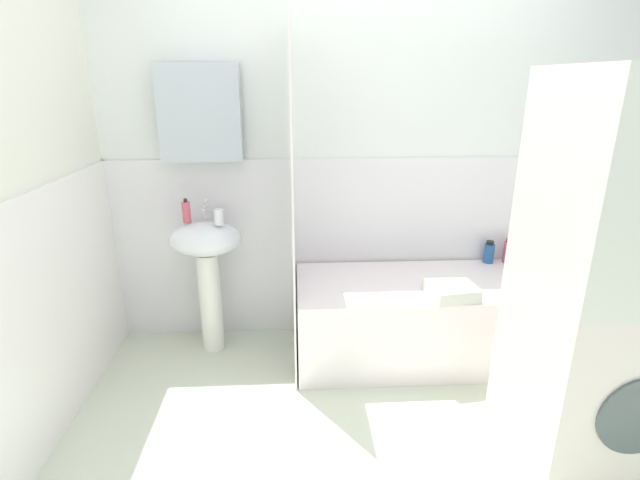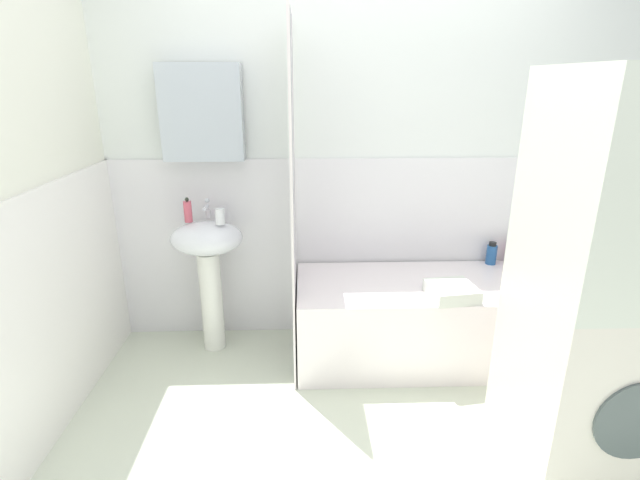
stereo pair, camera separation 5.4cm
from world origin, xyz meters
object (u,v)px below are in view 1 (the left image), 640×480
at_px(body_wash_bottle, 508,251).
at_px(towel_folded, 451,290).
at_px(toothbrush_cup, 219,217).
at_px(shampoo_bottle, 489,253).
at_px(sink, 207,258).
at_px(bathtub, 418,318).
at_px(washer_dryer_stack, 609,288).
at_px(soap_dispenser, 186,212).

distance_m(body_wash_bottle, towel_folded, 0.74).
relative_size(toothbrush_cup, shampoo_bottle, 0.62).
bearing_deg(body_wash_bottle, sink, -176.13).
height_order(sink, bathtub, sink).
bearing_deg(bathtub, towel_folded, -62.04).
distance_m(sink, washer_dryer_stack, 2.12).
xyz_separation_m(soap_dispenser, washer_dryer_stack, (1.93, -1.06, -0.06)).
height_order(bathtub, towel_folded, towel_folded).
distance_m(toothbrush_cup, washer_dryer_stack, 2.00).
relative_size(bathtub, towel_folded, 6.09).
bearing_deg(soap_dispenser, bathtub, -6.57).
relative_size(soap_dispenser, body_wash_bottle, 0.91).
distance_m(body_wash_bottle, washer_dryer_stack, 1.22).
distance_m(sink, toothbrush_cup, 0.29).
bearing_deg(soap_dispenser, washer_dryer_stack, -28.90).
height_order(sink, washer_dryer_stack, washer_dryer_stack).
xyz_separation_m(soap_dispenser, bathtub, (1.41, -0.16, -0.67)).
height_order(sink, body_wash_bottle, sink).
bearing_deg(towel_folded, sink, 165.71).
distance_m(sink, bathtub, 1.37).
xyz_separation_m(toothbrush_cup, towel_folded, (1.32, -0.32, -0.36)).
xyz_separation_m(shampoo_bottle, towel_folded, (-0.41, -0.50, -0.03)).
bearing_deg(body_wash_bottle, toothbrush_cup, -174.78).
bearing_deg(shampoo_bottle, sink, -175.71).
bearing_deg(body_wash_bottle, shampoo_bottle, 177.95).
height_order(body_wash_bottle, washer_dryer_stack, washer_dryer_stack).
distance_m(soap_dispenser, body_wash_bottle, 2.10).
height_order(sink, shampoo_bottle, sink).
relative_size(soap_dispenser, shampoo_bottle, 1.00).
relative_size(towel_folded, washer_dryer_stack, 0.14).
distance_m(towel_folded, washer_dryer_stack, 0.86).
xyz_separation_m(bathtub, towel_folded, (0.11, -0.21, 0.29)).
bearing_deg(shampoo_bottle, bathtub, -151.60).
bearing_deg(towel_folded, soap_dispenser, 166.10).
height_order(shampoo_bottle, towel_folded, shampoo_bottle).
bearing_deg(bathtub, soap_dispenser, 173.43).
distance_m(soap_dispenser, bathtub, 1.57).
relative_size(toothbrush_cup, washer_dryer_stack, 0.05).
bearing_deg(bathtub, washer_dryer_stack, -60.13).
bearing_deg(body_wash_bottle, bathtub, -156.87).
height_order(toothbrush_cup, shampoo_bottle, toothbrush_cup).
bearing_deg(bathtub, shampoo_bottle, 28.40).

